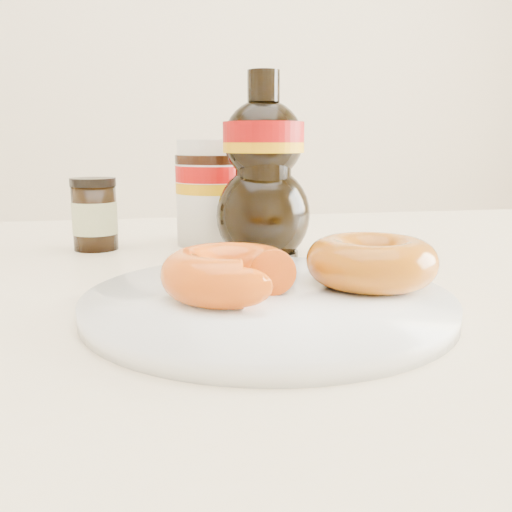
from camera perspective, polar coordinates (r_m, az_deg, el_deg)
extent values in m
cube|color=#F3E7CC|center=(2.25, -10.59, 21.93)|extent=(3.50, 0.10, 2.60)
cube|color=beige|center=(0.58, -7.20, -3.90)|extent=(1.40, 0.90, 0.04)
cylinder|color=#C6B28C|center=(1.26, 22.54, -14.38)|extent=(0.06, 0.06, 0.71)
cylinder|color=white|center=(0.46, 1.19, -4.63)|extent=(0.29, 0.29, 0.01)
torus|color=white|center=(0.46, 1.19, -4.51)|extent=(0.29, 0.29, 0.01)
torus|color=#EB550D|center=(0.44, -2.72, -1.75)|extent=(0.11, 0.11, 0.04)
torus|color=#A4650A|center=(0.49, 11.47, -0.52)|extent=(0.14, 0.14, 0.04)
cylinder|color=white|center=(0.75, -4.33, 5.48)|extent=(0.09, 0.09, 0.11)
cylinder|color=#9C0705|center=(0.75, -4.38, 8.24)|extent=(0.10, 0.10, 0.02)
cylinder|color=#D89905|center=(0.75, -4.36, 6.86)|extent=(0.10, 0.10, 0.01)
cylinder|color=black|center=(0.74, -4.40, 9.62)|extent=(0.10, 0.10, 0.01)
cylinder|color=white|center=(0.74, -4.41, 10.66)|extent=(0.09, 0.09, 0.02)
cylinder|color=black|center=(0.74, -15.82, 3.71)|extent=(0.05, 0.05, 0.08)
cylinder|color=beige|center=(0.74, -15.82, 3.71)|extent=(0.06, 0.06, 0.04)
cylinder|color=black|center=(0.73, -16.01, 7.12)|extent=(0.06, 0.06, 0.01)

